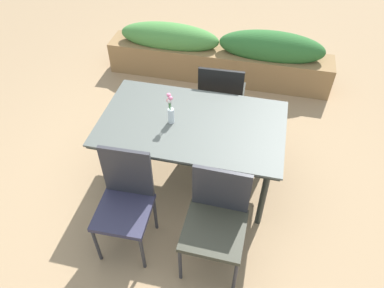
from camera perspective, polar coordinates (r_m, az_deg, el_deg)
ground_plane at (r=3.68m, az=-1.64°, el=-6.01°), size 12.00×12.00×0.00m
dining_table at (r=3.22m, az=0.00°, el=2.53°), size 1.60×0.95×0.75m
chair_near_right at (r=2.82m, az=3.83°, el=-11.28°), size 0.47×0.47×0.88m
chair_near_left at (r=2.94m, az=-10.33°, el=-8.21°), size 0.43×0.43×0.95m
chair_far_side at (r=3.88m, az=4.57°, el=7.76°), size 0.49×0.49×0.91m
flower_vase at (r=3.10m, az=-3.36°, el=5.42°), size 0.06×0.05×0.30m
planter_box at (r=4.88m, az=4.31°, el=13.66°), size 2.88×0.41×0.73m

